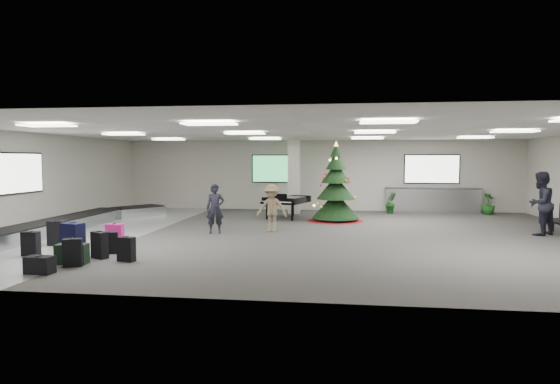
# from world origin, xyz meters

# --- Properties ---
(ground) EXTENTS (18.00, 18.00, 0.00)m
(ground) POSITION_xyz_m (0.00, 0.00, 0.00)
(ground) COLOR #3E3C38
(ground) RESTS_ON ground
(room_envelope) EXTENTS (18.02, 14.02, 3.21)m
(room_envelope) POSITION_xyz_m (-0.38, 0.67, 2.33)
(room_envelope) COLOR #AEA99F
(room_envelope) RESTS_ON ground
(baggage_carousel) EXTENTS (2.28, 9.71, 0.43)m
(baggage_carousel) POSITION_xyz_m (-7.84, -0.08, 0.21)
(baggage_carousel) COLOR silver
(baggage_carousel) RESTS_ON ground
(service_counter) EXTENTS (4.05, 0.65, 1.08)m
(service_counter) POSITION_xyz_m (5.00, 6.65, 0.55)
(service_counter) COLOR silver
(service_counter) RESTS_ON ground
(suitcase_0) EXTENTS (0.45, 0.35, 0.63)m
(suitcase_0) POSITION_xyz_m (-4.79, -5.07, 0.30)
(suitcase_0) COLOR black
(suitcase_0) RESTS_ON ground
(suitcase_1) EXTENTS (0.46, 0.37, 0.65)m
(suitcase_1) POSITION_xyz_m (-4.64, -4.19, 0.31)
(suitcase_1) COLOR black
(suitcase_1) RESTS_ON ground
(pink_suitcase) EXTENTS (0.44, 0.27, 0.68)m
(pink_suitcase) POSITION_xyz_m (-4.83, -3.07, 0.33)
(pink_suitcase) COLOR #EC1E8C
(pink_suitcase) RESTS_ON ground
(suitcase_3) EXTENTS (0.41, 0.33, 0.56)m
(suitcase_3) POSITION_xyz_m (-4.65, -3.66, 0.27)
(suitcase_3) COLOR black
(suitcase_3) RESTS_ON ground
(navy_suitcase) EXTENTS (0.59, 0.45, 0.84)m
(navy_suitcase) POSITION_xyz_m (-5.35, -4.13, 0.41)
(navy_suitcase) COLOR black
(navy_suitcase) RESTS_ON ground
(suitcase_5) EXTENTS (0.40, 0.22, 0.61)m
(suitcase_5) POSITION_xyz_m (-6.41, -4.17, 0.30)
(suitcase_5) COLOR black
(suitcase_5) RESTS_ON ground
(green_duffel) EXTENTS (0.70, 0.41, 0.47)m
(green_duffel) POSITION_xyz_m (-4.95, -4.84, 0.22)
(green_duffel) COLOR black
(green_duffel) RESTS_ON ground
(suitcase_7) EXTENTS (0.42, 0.27, 0.58)m
(suitcase_7) POSITION_xyz_m (-3.87, -4.43, 0.28)
(suitcase_7) COLOR black
(suitcase_7) RESTS_ON ground
(suitcase_8) EXTENTS (0.47, 0.29, 0.69)m
(suitcase_8) POSITION_xyz_m (-6.61, -2.80, 0.34)
(suitcase_8) COLOR black
(suitcase_8) RESTS_ON ground
(black_duffel) EXTENTS (0.56, 0.32, 0.38)m
(black_duffel) POSITION_xyz_m (-5.09, -5.76, 0.18)
(black_duffel) COLOR black
(black_duffel) RESTS_ON ground
(christmas_tree) EXTENTS (2.11, 2.11, 3.02)m
(christmas_tree) POSITION_xyz_m (0.81, 3.23, 1.03)
(christmas_tree) COLOR maroon
(christmas_tree) RESTS_ON ground
(grand_piano) EXTENTS (1.84, 2.11, 1.02)m
(grand_piano) POSITION_xyz_m (-1.15, 3.82, 0.72)
(grand_piano) COLOR black
(grand_piano) RESTS_ON ground
(traveler_a) EXTENTS (0.64, 0.50, 1.56)m
(traveler_a) POSITION_xyz_m (-2.92, -0.22, 0.78)
(traveler_a) COLOR black
(traveler_a) RESTS_ON ground
(traveler_b) EXTENTS (1.03, 0.66, 1.53)m
(traveler_b) POSITION_xyz_m (-1.20, 0.34, 0.76)
(traveler_b) COLOR #806A4F
(traveler_b) RESTS_ON ground
(traveler_bench) EXTENTS (1.21, 1.17, 1.96)m
(traveler_bench) POSITION_xyz_m (7.06, 0.69, 0.98)
(traveler_bench) COLOR black
(traveler_bench) RESTS_ON ground
(potted_plant_left) EXTENTS (0.64, 0.62, 0.91)m
(potted_plant_left) POSITION_xyz_m (3.16, 5.99, 0.45)
(potted_plant_left) COLOR #164415
(potted_plant_left) RESTS_ON ground
(potted_plant_right) EXTENTS (0.70, 0.70, 0.90)m
(potted_plant_right) POSITION_xyz_m (7.22, 6.16, 0.45)
(potted_plant_right) COLOR #164415
(potted_plant_right) RESTS_ON ground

